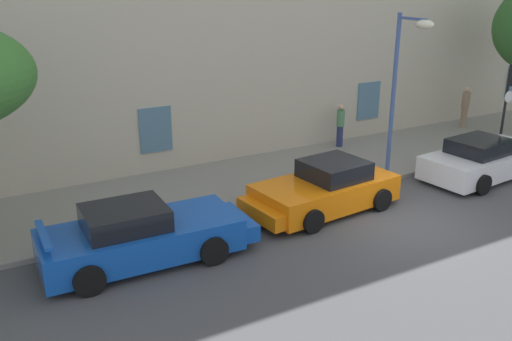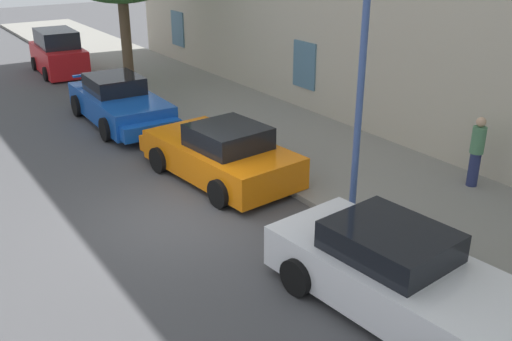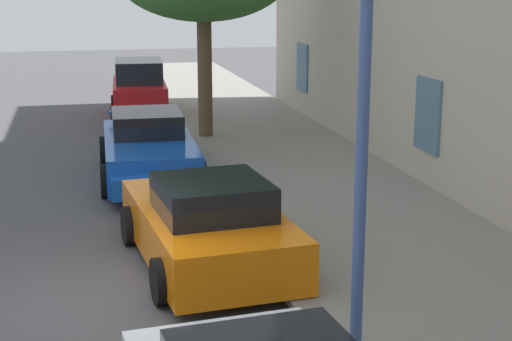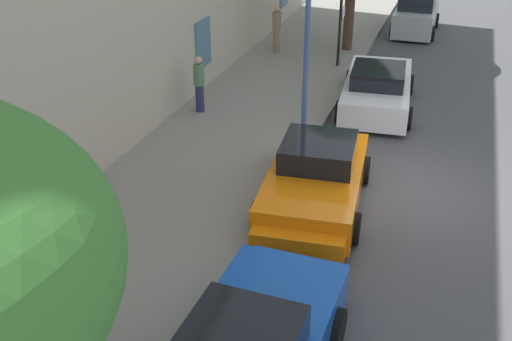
{
  "view_description": "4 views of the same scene",
  "coord_description": "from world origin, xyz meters",
  "px_view_note": "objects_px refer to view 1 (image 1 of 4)",
  "views": [
    {
      "loc": [
        -10.36,
        -10.13,
        6.43
      ],
      "look_at": [
        -3.03,
        2.83,
        1.17
      ],
      "focal_mm": 39.09,
      "sensor_mm": 36.0,
      "label": 1
    },
    {
      "loc": [
        9.88,
        -4.74,
        5.62
      ],
      "look_at": [
        0.69,
        1.49,
        0.97
      ],
      "focal_mm": 40.16,
      "sensor_mm": 36.0,
      "label": 2
    },
    {
      "loc": [
        9.87,
        -0.01,
        4.27
      ],
      "look_at": [
        -2.62,
        2.89,
        1.12
      ],
      "focal_mm": 54.47,
      "sensor_mm": 36.0,
      "label": 3
    },
    {
      "loc": [
        -12.87,
        -0.71,
        7.0
      ],
      "look_at": [
        -2.43,
        2.82,
        1.23
      ],
      "focal_mm": 43.12,
      "sensor_mm": 36.0,
      "label": 4
    }
  ],
  "objects_px": {
    "sportscar_white_middle": "(487,159)",
    "pedestrian_strolling": "(340,125)",
    "traffic_light": "(509,91)",
    "street_lamp": "(406,66)",
    "sportscar_yellow_flank": "(321,191)",
    "sportscar_red_lead": "(148,235)",
    "pedestrian_admiring": "(465,107)"
  },
  "relations": [
    {
      "from": "sportscar_white_middle",
      "to": "traffic_light",
      "type": "height_order",
      "value": "traffic_light"
    },
    {
      "from": "sportscar_white_middle",
      "to": "street_lamp",
      "type": "bearing_deg",
      "value": 160.1
    },
    {
      "from": "traffic_light",
      "to": "pedestrian_strolling",
      "type": "relative_size",
      "value": 1.88
    },
    {
      "from": "sportscar_yellow_flank",
      "to": "sportscar_red_lead",
      "type": "bearing_deg",
      "value": -176.12
    },
    {
      "from": "sportscar_yellow_flank",
      "to": "pedestrian_admiring",
      "type": "bearing_deg",
      "value": 21.15
    },
    {
      "from": "sportscar_yellow_flank",
      "to": "sportscar_white_middle",
      "type": "bearing_deg",
      "value": -3.16
    },
    {
      "from": "sportscar_red_lead",
      "to": "sportscar_white_middle",
      "type": "bearing_deg",
      "value": -0.02
    },
    {
      "from": "traffic_light",
      "to": "pedestrian_admiring",
      "type": "relative_size",
      "value": 1.77
    },
    {
      "from": "sportscar_white_middle",
      "to": "pedestrian_admiring",
      "type": "bearing_deg",
      "value": 48.33
    },
    {
      "from": "pedestrian_strolling",
      "to": "pedestrian_admiring",
      "type": "bearing_deg",
      "value": -3.5
    },
    {
      "from": "sportscar_yellow_flank",
      "to": "traffic_light",
      "type": "bearing_deg",
      "value": 8.43
    },
    {
      "from": "street_lamp",
      "to": "sportscar_red_lead",
      "type": "bearing_deg",
      "value": -173.02
    },
    {
      "from": "pedestrian_admiring",
      "to": "pedestrian_strolling",
      "type": "bearing_deg",
      "value": 176.5
    },
    {
      "from": "sportscar_red_lead",
      "to": "street_lamp",
      "type": "xyz_separation_m",
      "value": [
        8.83,
        1.08,
        3.14
      ]
    },
    {
      "from": "street_lamp",
      "to": "pedestrian_admiring",
      "type": "relative_size",
      "value": 2.93
    },
    {
      "from": "sportscar_white_middle",
      "to": "pedestrian_admiring",
      "type": "distance_m",
      "value": 5.94
    },
    {
      "from": "sportscar_red_lead",
      "to": "pedestrian_strolling",
      "type": "xyz_separation_m",
      "value": [
        9.36,
        4.81,
        0.37
      ]
    },
    {
      "from": "traffic_light",
      "to": "street_lamp",
      "type": "bearing_deg",
      "value": -173.39
    },
    {
      "from": "sportscar_yellow_flank",
      "to": "traffic_light",
      "type": "height_order",
      "value": "traffic_light"
    },
    {
      "from": "sportscar_white_middle",
      "to": "pedestrian_strolling",
      "type": "height_order",
      "value": "pedestrian_strolling"
    },
    {
      "from": "sportscar_yellow_flank",
      "to": "pedestrian_admiring",
      "type": "distance_m",
      "value": 11.26
    },
    {
      "from": "sportscar_red_lead",
      "to": "sportscar_yellow_flank",
      "type": "xyz_separation_m",
      "value": [
        5.28,
        0.36,
        -0.02
      ]
    },
    {
      "from": "traffic_light",
      "to": "street_lamp",
      "type": "xyz_separation_m",
      "value": [
        -6.08,
        -0.7,
        1.5
      ]
    },
    {
      "from": "street_lamp",
      "to": "pedestrian_strolling",
      "type": "distance_m",
      "value": 4.67
    },
    {
      "from": "sportscar_yellow_flank",
      "to": "street_lamp",
      "type": "distance_m",
      "value": 4.81
    },
    {
      "from": "sportscar_red_lead",
      "to": "traffic_light",
      "type": "distance_m",
      "value": 15.11
    },
    {
      "from": "sportscar_red_lead",
      "to": "street_lamp",
      "type": "bearing_deg",
      "value": 6.98
    },
    {
      "from": "sportscar_white_middle",
      "to": "sportscar_yellow_flank",
      "type": "bearing_deg",
      "value": 176.84
    },
    {
      "from": "sportscar_yellow_flank",
      "to": "pedestrian_strolling",
      "type": "xyz_separation_m",
      "value": [
        4.08,
        4.45,
        0.39
      ]
    },
    {
      "from": "traffic_light",
      "to": "pedestrian_strolling",
      "type": "distance_m",
      "value": 6.45
    },
    {
      "from": "street_lamp",
      "to": "sportscar_white_middle",
      "type": "bearing_deg",
      "value": -19.9
    },
    {
      "from": "traffic_light",
      "to": "street_lamp",
      "type": "height_order",
      "value": "street_lamp"
    }
  ]
}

